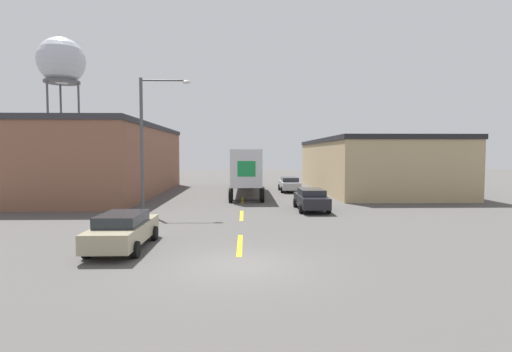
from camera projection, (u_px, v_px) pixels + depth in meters
name	position (u px, v px, depth m)	size (l,w,h in m)	color
ground_plane	(239.00, 265.00, 13.21)	(160.00, 160.00, 0.00)	#4C4947
road_centerline	(242.00, 215.00, 23.87)	(0.20, 19.20, 0.01)	gold
warehouse_left	(107.00, 160.00, 36.04)	(9.66, 22.12, 6.24)	brown
warehouse_right	(369.00, 165.00, 40.59)	(10.73, 22.28, 5.17)	tan
semi_truck	(246.00, 167.00, 37.22)	(2.73, 16.25, 4.02)	black
parked_car_right_far	(289.00, 184.00, 38.89)	(1.94, 4.71, 1.40)	#B2B2B7
parked_car_right_mid	(311.00, 199.00, 26.06)	(1.94, 4.71, 1.40)	black
parked_car_left_near	(123.00, 230.00, 15.51)	(1.94, 4.71, 1.40)	tan
water_tower	(61.00, 62.00, 55.26)	(6.39, 6.39, 19.75)	#47474C
street_lamp	(148.00, 134.00, 24.84)	(3.20, 0.32, 8.38)	#4C4C51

